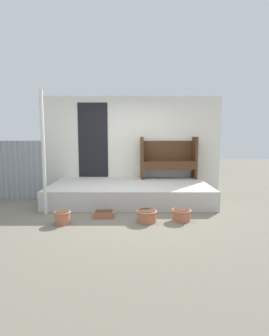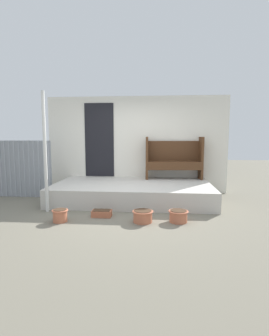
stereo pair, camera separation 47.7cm
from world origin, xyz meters
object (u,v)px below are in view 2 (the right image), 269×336
(flower_pot_left, at_px, (60,215))
(support_post, at_px, (45,153))
(bench, at_px, (174,157))
(planter_box_rect, at_px, (102,213))
(flower_pot_middle, at_px, (143,216))
(flower_pot_right, at_px, (178,216))

(flower_pot_left, bearing_deg, support_post, 129.54)
(support_post, distance_m, bench, 3.27)
(planter_box_rect, bearing_deg, flower_pot_middle, -17.83)
(bench, distance_m, flower_pot_middle, 2.61)
(flower_pot_middle, bearing_deg, support_post, 166.08)
(flower_pot_middle, relative_size, planter_box_rect, 1.03)
(support_post, relative_size, flower_pot_right, 6.70)
(flower_pot_right, bearing_deg, flower_pot_middle, -174.17)
(bench, height_order, planter_box_rect, bench)
(bench, bearing_deg, planter_box_rect, -127.89)
(flower_pot_middle, xyz_separation_m, planter_box_rect, (-0.81, 0.26, -0.06))
(planter_box_rect, bearing_deg, bench, 55.00)
(support_post, distance_m, flower_pot_right, 2.88)
(flower_pot_left, relative_size, planter_box_rect, 0.79)
(bench, relative_size, flower_pot_middle, 3.89)
(flower_pot_left, relative_size, flower_pot_right, 0.81)
(support_post, bearing_deg, planter_box_rect, -11.18)
(flower_pot_middle, bearing_deg, flower_pot_right, 5.83)
(support_post, xyz_separation_m, flower_pot_middle, (1.99, -0.49, -1.09))
(support_post, xyz_separation_m, planter_box_rect, (1.18, -0.23, -1.15))
(flower_pot_right, distance_m, planter_box_rect, 1.46)
(bench, relative_size, flower_pot_left, 5.09)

